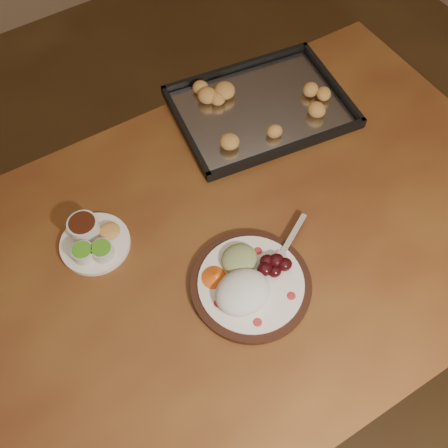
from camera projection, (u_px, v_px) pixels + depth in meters
ground at (232, 331)px, 1.78m from camera, size 4.00×4.00×0.00m
dining_table at (224, 267)px, 1.18m from camera, size 1.53×0.94×0.75m
dinner_plate at (248, 283)px, 1.04m from camera, size 0.33×0.26×0.06m
condiment_saucer at (92, 240)px, 1.09m from camera, size 0.15×0.15×0.05m
baking_tray at (261, 107)px, 1.30m from camera, size 0.48×0.39×0.05m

